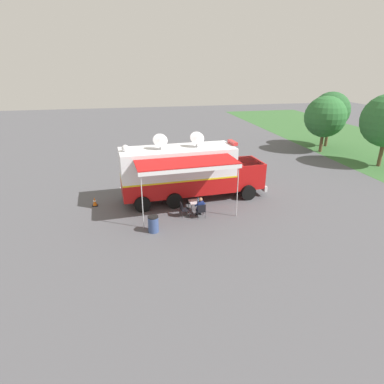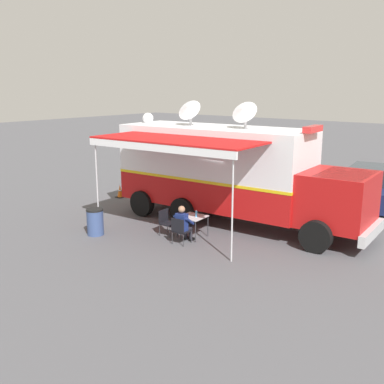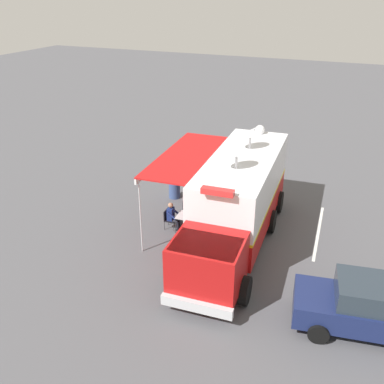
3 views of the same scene
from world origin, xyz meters
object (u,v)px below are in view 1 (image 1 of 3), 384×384
(water_bottle, at_px, (198,199))
(trash_bin, at_px, (153,224))
(seated_responder, at_px, (200,207))
(command_truck, at_px, (189,171))
(folding_table, at_px, (196,202))
(folding_chair_at_table, at_px, (201,210))
(folding_chair_beside_table, at_px, (183,208))
(traffic_cone, at_px, (95,202))
(car_behind_truck, at_px, (217,161))

(water_bottle, distance_m, trash_bin, 3.47)
(seated_responder, xyz_separation_m, trash_bin, (1.26, -2.86, -0.20))
(command_truck, bearing_deg, trash_bin, -34.23)
(folding_table, relative_size, water_bottle, 3.79)
(folding_chair_at_table, relative_size, folding_chair_beside_table, 1.00)
(water_bottle, relative_size, traffic_cone, 0.39)
(folding_chair_beside_table, xyz_separation_m, trash_bin, (1.50, -1.90, -0.06))
(folding_chair_beside_table, bearing_deg, folding_chair_at_table, 65.86)
(car_behind_truck, bearing_deg, seated_responder, -22.22)
(command_truck, xyz_separation_m, car_behind_truck, (-5.24, 3.37, -1.07))
(command_truck, bearing_deg, traffic_cone, -90.74)
(trash_bin, bearing_deg, seated_responder, 113.78)
(trash_bin, bearing_deg, command_truck, 145.77)
(water_bottle, height_order, traffic_cone, water_bottle)
(folding_chair_beside_table, bearing_deg, traffic_cone, -117.00)
(water_bottle, height_order, seated_responder, seated_responder)
(folding_chair_beside_table, xyz_separation_m, traffic_cone, (-2.66, -5.22, -0.23))
(command_truck, relative_size, water_bottle, 42.97)
(folding_chair_at_table, bearing_deg, car_behind_truck, 158.31)
(command_truck, relative_size, folding_chair_at_table, 11.06)
(trash_bin, bearing_deg, folding_chair_at_table, 110.46)
(water_bottle, bearing_deg, folding_chair_beside_table, -68.35)
(folding_table, distance_m, folding_chair_beside_table, 0.94)
(folding_table, bearing_deg, traffic_cone, -110.71)
(command_truck, relative_size, folding_chair_beside_table, 11.06)
(water_bottle, relative_size, car_behind_truck, 0.05)
(command_truck, relative_size, car_behind_truck, 2.17)
(seated_responder, bearing_deg, command_truck, -178.42)
(folding_chair_at_table, bearing_deg, traffic_cone, -116.56)
(command_truck, height_order, car_behind_truck, command_truck)
(command_truck, height_order, folding_table, command_truck)
(folding_chair_beside_table, distance_m, trash_bin, 2.42)
(folding_chair_at_table, xyz_separation_m, trash_bin, (1.07, -2.87, -0.06))
(water_bottle, xyz_separation_m, trash_bin, (1.90, -2.88, -0.38))
(folding_table, bearing_deg, seated_responder, 10.02)
(command_truck, relative_size, folding_table, 11.34)
(folding_table, xyz_separation_m, seated_responder, (0.61, 0.11, -0.02))
(command_truck, height_order, water_bottle, command_truck)
(trash_bin, distance_m, car_behind_truck, 11.18)
(folding_table, relative_size, folding_chair_at_table, 0.98)
(seated_responder, height_order, car_behind_truck, car_behind_truck)
(trash_bin, relative_size, traffic_cone, 1.57)
(folding_chair_at_table, relative_size, car_behind_truck, 0.20)
(command_truck, distance_m, folding_chair_beside_table, 3.08)
(car_behind_truck, bearing_deg, folding_chair_beside_table, -28.53)
(car_behind_truck, bearing_deg, command_truck, -32.76)
(trash_bin, bearing_deg, car_behind_truck, 146.59)
(car_behind_truck, bearing_deg, trash_bin, -33.41)
(trash_bin, bearing_deg, folding_chair_beside_table, 128.40)
(command_truck, relative_size, traffic_cone, 16.60)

